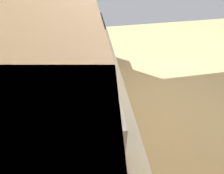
% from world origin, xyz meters
% --- Properties ---
extents(ground_plane, '(6.64, 6.64, 0.00)m').
position_xyz_m(ground_plane, '(0.00, 0.00, 0.00)').
color(ground_plane, tan).
extents(wall_back, '(4.27, 0.12, 2.82)m').
position_xyz_m(wall_back, '(0.00, 1.55, 1.41)').
color(wall_back, beige).
rests_on(wall_back, ground_plane).
extents(counter_run, '(3.32, 0.65, 0.91)m').
position_xyz_m(counter_run, '(-0.41, 1.18, 0.45)').
color(counter_run, beige).
rests_on(counter_run, ground_plane).
extents(upper_cabinets, '(2.46, 0.31, 0.57)m').
position_xyz_m(upper_cabinets, '(-0.41, 1.34, 1.78)').
color(upper_cabinets, beige).
extents(oven_range, '(0.70, 0.64, 1.09)m').
position_xyz_m(oven_range, '(1.60, 1.18, 0.47)').
color(oven_range, black).
rests_on(oven_range, ground_plane).
extents(microwave, '(0.47, 0.40, 0.32)m').
position_xyz_m(microwave, '(-0.58, 1.20, 1.07)').
color(microwave, '#B7BABF').
rests_on(microwave, counter_run).
extents(bowl, '(0.20, 0.20, 0.06)m').
position_xyz_m(bowl, '(0.69, 1.08, 0.94)').
color(bowl, gold).
rests_on(bowl, counter_run).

